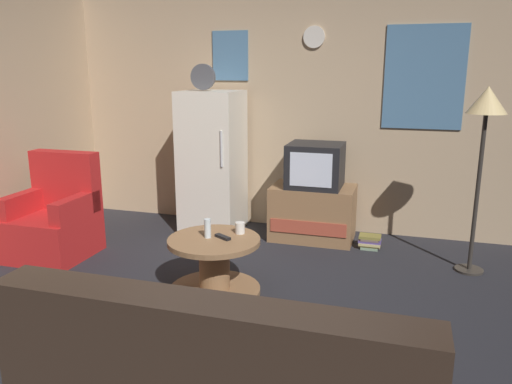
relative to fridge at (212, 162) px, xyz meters
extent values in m
plane|color=#232328|center=(0.80, -2.03, -0.75)|extent=(12.00, 12.00, 0.00)
cube|color=tan|center=(0.80, 0.42, 0.51)|extent=(5.20, 0.10, 2.54)
cube|color=teal|center=(2.10, 0.36, 0.88)|extent=(0.76, 0.02, 1.00)
cube|color=teal|center=(0.09, 0.36, 1.10)|extent=(0.40, 0.02, 0.52)
cylinder|color=silver|center=(1.00, 0.36, 1.28)|extent=(0.22, 0.03, 0.22)
cube|color=silver|center=(0.00, 0.00, 0.00)|extent=(0.60, 0.60, 1.50)
cylinder|color=silver|center=(0.22, -0.30, 0.20)|extent=(0.02, 0.02, 0.36)
cylinder|color=#4C4C51|center=(-0.05, -0.08, 0.89)|extent=(0.26, 0.04, 0.26)
cube|color=#8E6642|center=(1.10, 0.01, -0.48)|extent=(0.84, 0.52, 0.56)
cube|color=#AD4733|center=(1.10, -0.25, -0.56)|extent=(0.76, 0.01, 0.13)
cube|color=black|center=(1.11, 0.01, 0.02)|extent=(0.54, 0.50, 0.44)
cube|color=silver|center=(1.11, -0.24, 0.02)|extent=(0.41, 0.01, 0.33)
cylinder|color=#332D28|center=(2.57, -0.45, -0.74)|extent=(0.24, 0.24, 0.02)
cylinder|color=#332D28|center=(2.57, -0.45, -0.05)|extent=(0.04, 0.04, 1.40)
cone|color=#F2D18C|center=(2.57, -0.45, 0.73)|extent=(0.32, 0.32, 0.22)
cylinder|color=#8E6642|center=(0.60, -1.50, -0.73)|extent=(0.72, 0.72, 0.04)
cylinder|color=#8E6642|center=(0.60, -1.50, -0.53)|extent=(0.24, 0.24, 0.41)
cylinder|color=#8E6642|center=(0.60, -1.50, -0.32)|extent=(0.72, 0.72, 0.04)
cylinder|color=silver|center=(0.55, -1.49, -0.23)|extent=(0.05, 0.05, 0.15)
cylinder|color=silver|center=(0.75, -1.32, -0.26)|extent=(0.08, 0.08, 0.09)
cube|color=black|center=(0.66, -1.48, -0.29)|extent=(0.15, 0.11, 0.02)
cube|color=red|center=(-1.14, -1.20, -0.55)|extent=(0.68, 0.68, 0.40)
cube|color=red|center=(-1.14, -0.94, -0.07)|extent=(0.68, 0.16, 0.56)
cube|color=red|center=(-1.42, -1.20, -0.25)|extent=(0.12, 0.60, 0.20)
cube|color=red|center=(-0.86, -1.20, -0.25)|extent=(0.12, 0.60, 0.20)
cube|color=#38281E|center=(1.30, -3.39, -0.09)|extent=(1.70, 0.20, 0.52)
cube|color=gray|center=(1.69, -0.12, -0.74)|extent=(0.17, 0.17, 0.02)
cube|color=tan|center=(1.69, -0.12, -0.72)|extent=(0.21, 0.13, 0.02)
cube|color=#CBBB76|center=(1.69, -0.12, -0.70)|extent=(0.21, 0.17, 0.02)
cube|color=#59468B|center=(1.69, -0.12, -0.68)|extent=(0.22, 0.15, 0.02)
cube|color=#775E53|center=(1.69, -0.12, -0.66)|extent=(0.17, 0.15, 0.02)
cube|color=olive|center=(1.69, -0.12, -0.64)|extent=(0.21, 0.15, 0.03)
camera|label=1|loc=(1.97, -4.92, 0.98)|focal=35.27mm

